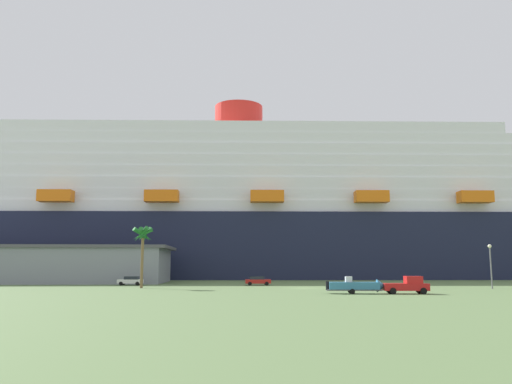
{
  "coord_description": "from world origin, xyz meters",
  "views": [
    {
      "loc": [
        -18.44,
        -79.15,
        3.62
      ],
      "look_at": [
        -3.14,
        30.84,
        19.51
      ],
      "focal_mm": 35.76,
      "sensor_mm": 36.0,
      "label": 1
    }
  ],
  "objects_px": {
    "parked_car_red_hatchback": "(258,281)",
    "palm_tree": "(143,237)",
    "street_lamp": "(490,259)",
    "parked_car_white_van": "(131,281)",
    "pickup_truck": "(407,285)",
    "small_boat_on_trailer": "(359,286)",
    "cruise_ship": "(355,219)"
  },
  "relations": [
    {
      "from": "parked_car_red_hatchback",
      "to": "parked_car_white_van",
      "type": "distance_m",
      "value": 22.64
    },
    {
      "from": "pickup_truck",
      "to": "cruise_ship",
      "type": "bearing_deg",
      "value": 75.63
    },
    {
      "from": "street_lamp",
      "to": "parked_car_white_van",
      "type": "bearing_deg",
      "value": 159.06
    },
    {
      "from": "cruise_ship",
      "to": "street_lamp",
      "type": "height_order",
      "value": "cruise_ship"
    },
    {
      "from": "cruise_ship",
      "to": "parked_car_red_hatchback",
      "type": "relative_size",
      "value": 56.09
    },
    {
      "from": "parked_car_red_hatchback",
      "to": "cruise_ship",
      "type": "bearing_deg",
      "value": 53.05
    },
    {
      "from": "palm_tree",
      "to": "parked_car_red_hatchback",
      "type": "xyz_separation_m",
      "value": [
        19.64,
        8.31,
        -7.1
      ]
    },
    {
      "from": "pickup_truck",
      "to": "parked_car_red_hatchback",
      "type": "xyz_separation_m",
      "value": [
        -14.91,
        29.24,
        -0.21
      ]
    },
    {
      "from": "cruise_ship",
      "to": "parked_car_white_van",
      "type": "relative_size",
      "value": 57.18
    },
    {
      "from": "cruise_ship",
      "to": "parked_car_white_van",
      "type": "xyz_separation_m",
      "value": [
        -56.4,
        -42.11,
        -15.33
      ]
    },
    {
      "from": "street_lamp",
      "to": "parked_car_red_hatchback",
      "type": "bearing_deg",
      "value": 151.26
    },
    {
      "from": "cruise_ship",
      "to": "parked_car_red_hatchback",
      "type": "height_order",
      "value": "cruise_ship"
    },
    {
      "from": "small_boat_on_trailer",
      "to": "street_lamp",
      "type": "height_order",
      "value": "street_lamp"
    },
    {
      "from": "small_boat_on_trailer",
      "to": "parked_car_red_hatchback",
      "type": "distance_m",
      "value": 29.57
    },
    {
      "from": "parked_car_red_hatchback",
      "to": "parked_car_white_van",
      "type": "xyz_separation_m",
      "value": [
        -22.43,
        3.05,
        -0.0
      ]
    },
    {
      "from": "pickup_truck",
      "to": "small_boat_on_trailer",
      "type": "height_order",
      "value": "pickup_truck"
    },
    {
      "from": "palm_tree",
      "to": "parked_car_white_van",
      "type": "xyz_separation_m",
      "value": [
        -2.8,
        11.36,
        -7.1
      ]
    },
    {
      "from": "palm_tree",
      "to": "street_lamp",
      "type": "height_order",
      "value": "palm_tree"
    },
    {
      "from": "cruise_ship",
      "to": "small_boat_on_trailer",
      "type": "bearing_deg",
      "value": -108.86
    },
    {
      "from": "parked_car_red_hatchback",
      "to": "palm_tree",
      "type": "bearing_deg",
      "value": -157.07
    },
    {
      "from": "pickup_truck",
      "to": "parked_car_red_hatchback",
      "type": "height_order",
      "value": "pickup_truck"
    },
    {
      "from": "palm_tree",
      "to": "parked_car_white_van",
      "type": "height_order",
      "value": "palm_tree"
    },
    {
      "from": "street_lamp",
      "to": "parked_car_red_hatchback",
      "type": "xyz_separation_m",
      "value": [
        -33.41,
        18.32,
        -3.66
      ]
    },
    {
      "from": "street_lamp",
      "to": "parked_car_white_van",
      "type": "xyz_separation_m",
      "value": [
        -55.84,
        21.37,
        -3.66
      ]
    },
    {
      "from": "cruise_ship",
      "to": "pickup_truck",
      "type": "relative_size",
      "value": 44.69
    },
    {
      "from": "pickup_truck",
      "to": "street_lamp",
      "type": "height_order",
      "value": "street_lamp"
    },
    {
      "from": "pickup_truck",
      "to": "street_lamp",
      "type": "relative_size",
      "value": 0.87
    },
    {
      "from": "small_boat_on_trailer",
      "to": "street_lamp",
      "type": "bearing_deg",
      "value": 21.95
    },
    {
      "from": "pickup_truck",
      "to": "small_boat_on_trailer",
      "type": "xyz_separation_m",
      "value": [
        -6.01,
        1.04,
        -0.08
      ]
    },
    {
      "from": "cruise_ship",
      "to": "small_boat_on_trailer",
      "type": "xyz_separation_m",
      "value": [
        -25.07,
        -73.36,
        -15.2
      ]
    },
    {
      "from": "street_lamp",
      "to": "parked_car_red_hatchback",
      "type": "relative_size",
      "value": 1.44
    },
    {
      "from": "pickup_truck",
      "to": "parked_car_red_hatchback",
      "type": "relative_size",
      "value": 1.26
    }
  ]
}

